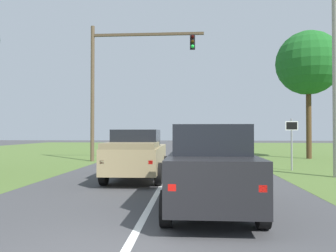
{
  "coord_description": "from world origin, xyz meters",
  "views": [
    {
      "loc": [
        1.02,
        -4.76,
        1.86
      ],
      "look_at": [
        -0.34,
        15.44,
        2.23
      ],
      "focal_mm": 35.95,
      "sensor_mm": 36.0,
      "label": 1
    }
  ],
  "objects": [
    {
      "name": "traffic_light",
      "position": [
        -3.53,
        16.33,
        5.64
      ],
      "size": [
        7.23,
        0.4,
        8.67
      ],
      "color": "brown",
      "rests_on": "ground_plane"
    },
    {
      "name": "keep_moving_sign",
      "position": [
        5.93,
        11.94,
        1.61
      ],
      "size": [
        0.6,
        0.09,
        2.52
      ],
      "color": "gray",
      "rests_on": "ground_plane"
    },
    {
      "name": "red_suv_near",
      "position": [
        1.48,
        3.35,
        1.06
      ],
      "size": [
        2.11,
        4.64,
        2.03
      ],
      "color": "black",
      "rests_on": "ground_plane"
    },
    {
      "name": "utility_pole_right",
      "position": [
        7.03,
        9.51,
        5.12
      ],
      "size": [
        0.28,
        0.28,
        10.25
      ],
      "primitive_type": "cylinder",
      "color": "#9E998E",
      "rests_on": "ground_plane"
    },
    {
      "name": "ground_plane",
      "position": [
        0.0,
        9.23,
        0.0
      ],
      "size": [
        120.0,
        120.0,
        0.0
      ],
      "primitive_type": "plane",
      "color": "#424244"
    },
    {
      "name": "oak_tree_right",
      "position": [
        9.3,
        19.39,
        6.71
      ],
      "size": [
        4.48,
        4.48,
        8.97
      ],
      "color": "#4C351E",
      "rests_on": "ground_plane"
    },
    {
      "name": "pickup_truck_lead",
      "position": [
        -1.08,
        8.37,
        1.0
      ],
      "size": [
        2.21,
        5.19,
        1.96
      ],
      "color": "tan",
      "rests_on": "ground_plane"
    }
  ]
}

